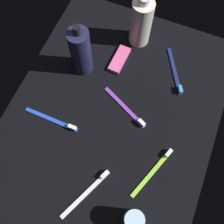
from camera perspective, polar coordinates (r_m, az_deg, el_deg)
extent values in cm
cube|color=black|center=(82.05, 0.00, -0.89)|extent=(84.00, 64.00, 1.20)
cylinder|color=#1C1E41|center=(82.07, -6.87, 12.98)|extent=(6.57, 6.57, 17.76)
cylinder|color=black|center=(73.83, -7.81, 17.41)|extent=(2.20, 2.20, 2.80)
cylinder|color=silver|center=(89.01, 6.40, 18.85)|extent=(6.98, 6.98, 17.06)
cylinder|color=silver|center=(81.89, 7.16, 23.15)|extent=(3.20, 3.20, 2.20)
cylinder|color=silver|center=(72.14, 4.72, -22.54)|extent=(5.05, 5.05, 9.24)
cube|color=purple|center=(82.14, 2.81, 1.13)|extent=(8.91, 16.73, 0.90)
cube|color=white|center=(79.64, 6.52, -2.31)|extent=(2.12, 2.82, 1.20)
cube|color=blue|center=(82.79, -13.25, -1.55)|extent=(1.49, 18.02, 0.90)
cube|color=white|center=(79.58, -8.74, -3.33)|extent=(1.14, 2.62, 1.20)
cube|color=navy|center=(90.29, 13.62, 8.86)|extent=(16.23, 9.95, 0.90)
cube|color=#338CCC|center=(86.24, 14.82, 4.88)|extent=(2.80, 2.24, 1.20)
cube|color=white|center=(76.56, -5.86, -17.50)|extent=(16.96, 8.35, 0.90)
cube|color=white|center=(75.66, -1.60, -13.59)|extent=(2.82, 2.05, 1.20)
cube|color=#8CD133|center=(77.62, 8.81, -13.07)|extent=(17.30, 7.35, 0.90)
cube|color=white|center=(78.44, 12.40, -8.81)|extent=(2.82, 1.93, 1.20)
cube|color=#E55999|center=(89.73, 1.65, 11.49)|extent=(10.59, 4.53, 1.50)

